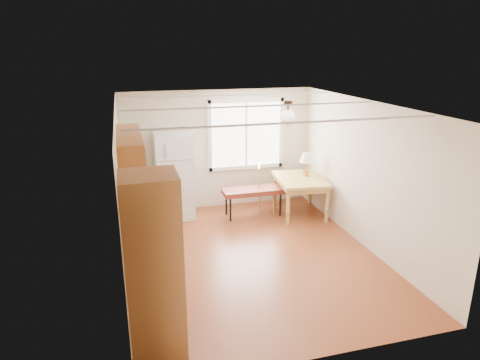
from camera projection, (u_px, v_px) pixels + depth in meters
name	position (u px, v px, depth m)	size (l,w,h in m)	color
room_shell	(253.00, 185.00, 6.71)	(4.60, 5.60, 2.62)	#5D2613
kitchen_run	(146.00, 238.00, 5.81)	(0.65, 3.40, 2.20)	brown
window_unit	(246.00, 134.00, 9.05)	(1.64, 0.05, 1.51)	white
pendant_light	(288.00, 117.00, 6.96)	(0.26, 0.26, 0.40)	black
refrigerator	(174.00, 176.00, 8.52)	(0.71, 0.74, 1.73)	silver
bench	(253.00, 192.00, 8.67)	(1.25, 0.47, 0.58)	#5F2016
dining_table	(300.00, 183.00, 8.73)	(1.06, 1.33, 0.77)	#AA8841
chair	(263.00, 186.00, 8.90)	(0.47, 0.46, 0.97)	#AA8841
table_lamp	(306.00, 160.00, 8.73)	(0.28, 0.28, 0.48)	#B37939
coffee_maker	(148.00, 244.00, 5.18)	(0.26, 0.31, 0.40)	black
kettle	(142.00, 231.00, 5.64)	(0.12, 0.12, 0.24)	red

